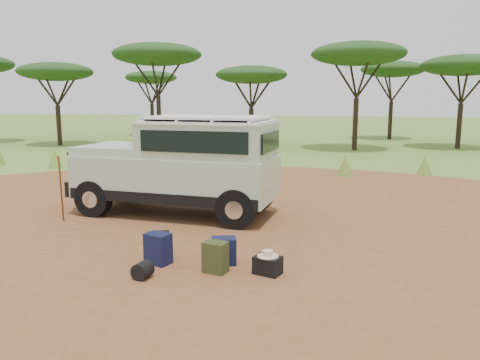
% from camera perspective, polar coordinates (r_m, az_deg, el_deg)
% --- Properties ---
extents(ground, '(140.00, 140.00, 0.00)m').
position_cam_1_polar(ground, '(10.09, -2.15, -6.84)').
color(ground, '#577A2B').
rests_on(ground, ground).
extents(dirt_clearing, '(23.00, 23.00, 0.01)m').
position_cam_1_polar(dirt_clearing, '(10.09, -2.15, -6.81)').
color(dirt_clearing, brown).
rests_on(dirt_clearing, ground).
extents(grass_fringe, '(36.60, 1.60, 0.90)m').
position_cam_1_polar(grass_fringe, '(18.39, 3.66, 2.08)').
color(grass_fringe, '#577A2B').
rests_on(grass_fringe, ground).
extents(acacia_treeline, '(46.70, 13.20, 6.26)m').
position_cam_1_polar(acacia_treeline, '(29.36, 7.35, 13.69)').
color(acacia_treeline, '#2D2219').
rests_on(acacia_treeline, ground).
extents(safari_vehicle, '(5.34, 2.69, 2.49)m').
position_cam_1_polar(safari_vehicle, '(11.79, -7.04, 1.53)').
color(safari_vehicle, '#A6BEA2').
rests_on(safari_vehicle, ground).
extents(walking_staff, '(0.26, 0.44, 1.62)m').
position_cam_1_polar(walking_staff, '(11.70, -20.98, -1.07)').
color(walking_staff, brown).
rests_on(walking_staff, ground).
extents(backpack_black, '(0.45, 0.40, 0.52)m').
position_cam_1_polar(backpack_black, '(8.70, -9.78, -7.95)').
color(backpack_black, black).
rests_on(backpack_black, ground).
extents(backpack_navy, '(0.51, 0.44, 0.56)m').
position_cam_1_polar(backpack_navy, '(8.49, -9.95, -8.26)').
color(backpack_navy, '#121539').
rests_on(backpack_navy, ground).
extents(backpack_olive, '(0.45, 0.37, 0.54)m').
position_cam_1_polar(backpack_olive, '(7.98, -3.01, -9.40)').
color(backpack_olive, '#333C1B').
rests_on(backpack_olive, ground).
extents(duffel_navy, '(0.49, 0.42, 0.48)m').
position_cam_1_polar(duffel_navy, '(8.38, -1.98, -8.65)').
color(duffel_navy, '#121539').
rests_on(duffel_navy, ground).
extents(hard_case, '(0.52, 0.45, 0.31)m').
position_cam_1_polar(hard_case, '(7.95, 3.39, -10.35)').
color(hard_case, black).
rests_on(hard_case, ground).
extents(stuff_sack, '(0.34, 0.34, 0.28)m').
position_cam_1_polar(stuff_sack, '(7.92, -11.80, -10.75)').
color(stuff_sack, black).
rests_on(stuff_sack, ground).
extents(safari_hat, '(0.36, 0.36, 0.10)m').
position_cam_1_polar(safari_hat, '(7.89, 3.41, -9.03)').
color(safari_hat, beige).
rests_on(safari_hat, hard_case).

